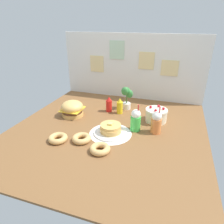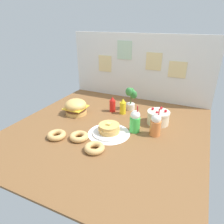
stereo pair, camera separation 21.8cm
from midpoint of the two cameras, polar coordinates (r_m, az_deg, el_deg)
ground_plane at (r=2.21m, az=1.40°, el=-5.19°), size 2.07×2.13×0.02m
back_wall at (r=2.98m, az=9.77°, el=12.38°), size 2.07×0.04×0.93m
doily_mat at (r=2.12m, az=2.05°, el=-6.14°), size 0.45×0.45×0.00m
burger at (r=2.54m, az=-7.88°, el=1.38°), size 0.27×0.27×0.19m
pancake_stack at (r=2.10m, az=2.11°, el=-5.07°), size 0.35×0.35×0.12m
layer_cake at (r=2.37m, az=15.59°, el=-1.53°), size 0.25×0.25×0.19m
ketchup_bottle at (r=2.59m, az=2.54°, el=2.07°), size 0.08×0.08×0.20m
mustard_bottle at (r=2.53m, az=5.57°, el=1.45°), size 0.08×0.08×0.20m
cream_soda_cup at (r=2.13m, az=9.47°, el=-2.71°), size 0.11×0.11×0.31m
orange_float_cup at (r=2.11m, az=15.20°, el=-3.58°), size 0.11×0.11×0.31m
donut_pink_glaze at (r=2.09m, az=-12.65°, el=-6.47°), size 0.19×0.19×0.06m
donut_chocolate at (r=2.03m, az=-6.34°, el=-7.00°), size 0.19×0.19×0.06m
donut_vanilla at (r=1.85m, az=-1.64°, el=-10.25°), size 0.19×0.19×0.06m
potted_plant at (r=2.64m, az=7.80°, el=4.01°), size 0.15×0.13×0.31m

